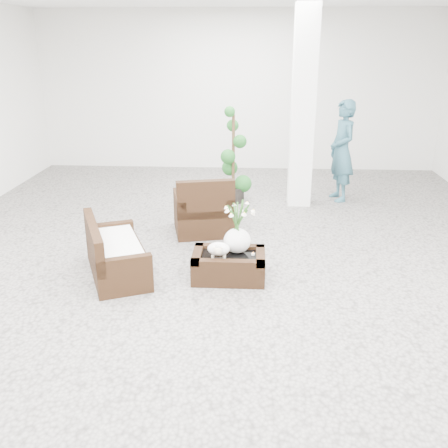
# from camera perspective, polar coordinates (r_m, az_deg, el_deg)

# --- Properties ---
(ground) EXTENTS (11.00, 11.00, 0.00)m
(ground) POSITION_cam_1_polar(r_m,az_deg,el_deg) (6.77, 0.05, -4.64)
(ground) COLOR gray
(ground) RESTS_ON ground
(column) EXTENTS (0.40, 0.40, 3.50)m
(column) POSITION_cam_1_polar(r_m,az_deg,el_deg) (9.05, 8.92, 12.96)
(column) COLOR white
(column) RESTS_ON ground
(coffee_table) EXTENTS (0.90, 0.60, 0.31)m
(coffee_table) POSITION_cam_1_polar(r_m,az_deg,el_deg) (6.35, 0.54, -4.83)
(coffee_table) COLOR black
(coffee_table) RESTS_ON ground
(sheep_figurine) EXTENTS (0.28, 0.23, 0.21)m
(sheep_figurine) POSITION_cam_1_polar(r_m,az_deg,el_deg) (6.16, -0.61, -2.99)
(sheep_figurine) COLOR white
(sheep_figurine) RESTS_ON coffee_table
(planter_narcissus) EXTENTS (0.44, 0.44, 0.80)m
(planter_narcissus) POSITION_cam_1_polar(r_m,az_deg,el_deg) (6.23, 1.52, 0.19)
(planter_narcissus) COLOR white
(planter_narcissus) RESTS_ON coffee_table
(tealight) EXTENTS (0.04, 0.04, 0.03)m
(tealight) POSITION_cam_1_polar(r_m,az_deg,el_deg) (6.30, 3.29, -3.40)
(tealight) COLOR white
(tealight) RESTS_ON coffee_table
(armchair) EXTENTS (1.02, 0.99, 0.92)m
(armchair) POSITION_cam_1_polar(r_m,az_deg,el_deg) (7.80, -2.39, 2.32)
(armchair) COLOR black
(armchair) RESTS_ON ground
(loveseat) EXTENTS (1.12, 1.49, 0.72)m
(loveseat) POSITION_cam_1_polar(r_m,az_deg,el_deg) (6.53, -12.04, -2.66)
(loveseat) COLOR black
(loveseat) RESTS_ON ground
(topiary) EXTENTS (0.46, 0.46, 1.71)m
(topiary) POSITION_cam_1_polar(r_m,az_deg,el_deg) (9.22, 1.06, 7.68)
(topiary) COLOR #194E1B
(topiary) RESTS_ON ground
(shopper) EXTENTS (0.59, 0.76, 1.85)m
(shopper) POSITION_cam_1_polar(r_m,az_deg,el_deg) (9.57, 13.18, 8.04)
(shopper) COLOR #2F5A68
(shopper) RESTS_ON ground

